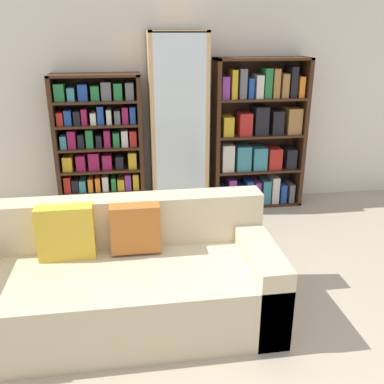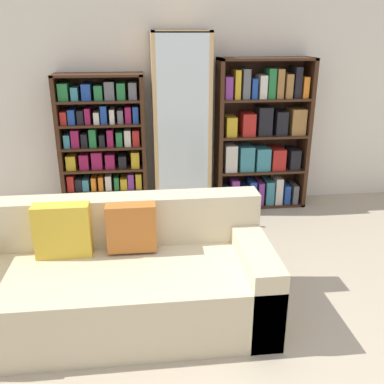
% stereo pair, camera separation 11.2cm
% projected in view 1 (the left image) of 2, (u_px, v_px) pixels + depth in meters
% --- Properties ---
extents(ground_plane, '(16.00, 16.00, 0.00)m').
position_uv_depth(ground_plane, '(219.00, 383.00, 2.34)').
color(ground_plane, tan).
extents(wall_back, '(6.57, 0.06, 2.70)m').
position_uv_depth(wall_back, '(168.00, 78.00, 4.39)').
color(wall_back, silver).
rests_on(wall_back, ground).
extents(couch, '(1.97, 0.86, 0.78)m').
position_uv_depth(couch, '(122.00, 282.00, 2.79)').
color(couch, beige).
rests_on(couch, ground).
extents(bookshelf_left, '(0.86, 0.32, 1.43)m').
position_uv_depth(bookshelf_left, '(100.00, 148.00, 4.33)').
color(bookshelf_left, '#3D2314').
rests_on(bookshelf_left, ground).
extents(display_cabinet, '(0.58, 0.36, 1.82)m').
position_uv_depth(display_cabinet, '(178.00, 126.00, 4.35)').
color(display_cabinet, tan).
rests_on(display_cabinet, ground).
extents(bookshelf_right, '(0.97, 0.32, 1.56)m').
position_uv_depth(bookshelf_right, '(258.00, 137.00, 4.54)').
color(bookshelf_right, '#3D2314').
rests_on(bookshelf_right, ground).
extents(wine_bottle, '(0.08, 0.08, 0.36)m').
position_uv_depth(wine_bottle, '(229.00, 212.00, 4.17)').
color(wine_bottle, '#192333').
rests_on(wine_bottle, ground).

